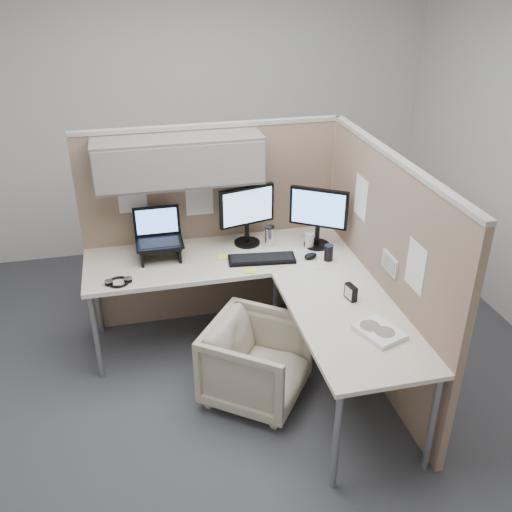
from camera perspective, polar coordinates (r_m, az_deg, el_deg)
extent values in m
plane|color=#3B3B40|center=(4.24, -0.56, -11.92)|extent=(4.50, 4.50, 0.00)
cube|color=#957862|center=(4.55, -4.33, 2.91)|extent=(2.00, 0.05, 1.60)
cube|color=#A8A399|center=(4.27, -4.73, 12.87)|extent=(2.00, 0.06, 0.03)
cube|color=slate|center=(4.15, -7.75, 9.48)|extent=(1.20, 0.34, 0.34)
cube|color=gray|center=(3.99, -7.47, 8.71)|extent=(1.18, 0.01, 0.30)
plane|color=white|center=(4.34, -12.31, 6.13)|extent=(0.26, 0.00, 0.26)
plane|color=white|center=(4.40, -5.69, 5.94)|extent=(0.26, 0.00, 0.26)
cube|color=#957862|center=(3.96, 12.52, -1.71)|extent=(0.05, 2.00, 1.60)
cube|color=#A8A399|center=(3.64, 13.83, 9.52)|extent=(0.06, 2.00, 0.03)
cube|color=#A8A399|center=(4.78, 7.60, 4.04)|extent=(0.06, 0.06, 1.60)
cube|color=silver|center=(3.76, 13.31, -0.73)|extent=(0.02, 0.20, 0.12)
cube|color=gray|center=(3.75, 13.12, -0.76)|extent=(0.00, 0.16, 0.09)
plane|color=white|center=(4.11, 10.45, 5.79)|extent=(0.00, 0.26, 0.26)
plane|color=white|center=(3.46, 15.66, -1.01)|extent=(0.00, 0.26, 0.26)
cube|color=beige|center=(4.26, -3.50, -0.13)|extent=(2.00, 0.68, 0.03)
cube|color=beige|center=(3.60, 9.41, -6.24)|extent=(0.68, 1.30, 0.03)
cube|color=white|center=(3.97, -2.65, -2.36)|extent=(2.00, 0.02, 0.03)
cylinder|color=gray|center=(4.18, -15.69, -7.76)|extent=(0.04, 0.04, 0.70)
cylinder|color=gray|center=(4.67, -15.59, -3.69)|extent=(0.04, 0.04, 0.70)
cylinder|color=gray|center=(3.32, 8.04, -17.85)|extent=(0.04, 0.04, 0.70)
cylinder|color=gray|center=(3.53, 17.23, -15.71)|extent=(0.04, 0.04, 0.70)
cylinder|color=gray|center=(4.27, 1.97, -5.72)|extent=(0.04, 0.04, 0.70)
imported|color=beige|center=(3.89, 0.07, -10.21)|extent=(0.83, 0.84, 0.63)
cylinder|color=black|center=(4.42, -0.90, 1.36)|extent=(0.20, 0.20, 0.02)
cylinder|color=black|center=(4.39, -0.91, 2.33)|extent=(0.04, 0.04, 0.15)
cube|color=black|center=(4.30, -0.93, 5.03)|extent=(0.44, 0.14, 0.30)
cube|color=#87B7EA|center=(4.28, -0.81, 4.94)|extent=(0.39, 0.10, 0.26)
cylinder|color=black|center=(4.42, 6.09, 1.14)|extent=(0.20, 0.20, 0.02)
cylinder|color=black|center=(4.38, 6.14, 2.11)|extent=(0.04, 0.04, 0.15)
cube|color=black|center=(4.29, 6.29, 4.82)|extent=(0.39, 0.27, 0.30)
cube|color=#559BE8|center=(4.27, 6.22, 4.72)|extent=(0.34, 0.22, 0.26)
cube|color=black|center=(4.21, -9.61, 1.08)|extent=(0.30, 0.24, 0.02)
cube|color=black|center=(4.23, -11.37, 0.25)|extent=(0.02, 0.22, 0.12)
cube|color=black|center=(4.24, -7.74, 0.64)|extent=(0.02, 0.22, 0.12)
cube|color=black|center=(4.20, -9.63, 1.28)|extent=(0.34, 0.24, 0.02)
cube|color=black|center=(4.28, -9.90, 3.51)|extent=(0.34, 0.06, 0.22)
cube|color=#598CF2|center=(4.28, -9.89, 3.45)|extent=(0.30, 0.04, 0.18)
cube|color=black|center=(4.17, 0.59, -0.30)|extent=(0.50, 0.22, 0.02)
ellipsoid|color=black|center=(4.22, 5.47, 0.01)|extent=(0.12, 0.10, 0.04)
cylinder|color=silver|center=(4.37, 1.36, 1.98)|extent=(0.07, 0.07, 0.15)
cylinder|color=black|center=(4.34, 1.38, 2.91)|extent=(0.07, 0.07, 0.01)
cylinder|color=black|center=(4.19, 7.27, 0.33)|extent=(0.07, 0.07, 0.12)
cylinder|color=silver|center=(4.36, 5.36, 1.55)|extent=(0.07, 0.07, 0.12)
cube|color=#F9F841|center=(4.23, -3.36, -0.09)|extent=(0.09, 0.09, 0.01)
cube|color=#F9F841|center=(4.04, -0.56, -1.48)|extent=(0.09, 0.09, 0.01)
torus|color=black|center=(4.00, -13.58, -2.53)|extent=(0.16, 0.16, 0.02)
cylinder|color=black|center=(4.00, -14.51, -2.60)|extent=(0.06, 0.06, 0.03)
cylinder|color=black|center=(4.00, -12.67, -2.34)|extent=(0.06, 0.06, 0.03)
cube|color=white|center=(3.47, 12.22, -7.41)|extent=(0.29, 0.33, 0.03)
cylinder|color=silver|center=(3.45, 12.76, -7.42)|extent=(0.12, 0.12, 0.00)
cylinder|color=silver|center=(3.48, 11.31, -6.82)|extent=(0.12, 0.12, 0.00)
cube|color=black|center=(3.75, 9.46, -3.60)|extent=(0.06, 0.11, 0.10)
cube|color=white|center=(3.74, 9.23, -3.66)|extent=(0.02, 0.08, 0.08)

